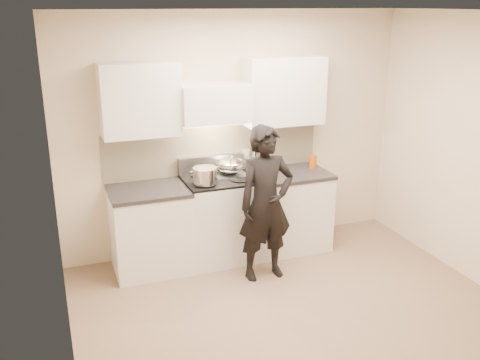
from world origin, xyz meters
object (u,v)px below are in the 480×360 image
(wok, at_px, (230,165))
(person, at_px, (266,204))
(stove, at_px, (219,218))
(utensil_crock, at_px, (254,162))
(counter_right, at_px, (287,210))

(wok, bearing_deg, person, -78.35)
(stove, xyz_separation_m, person, (0.31, -0.58, 0.34))
(person, bearing_deg, utensil_crock, 74.55)
(wok, height_order, utensil_crock, same)
(person, bearing_deg, stove, 116.63)
(stove, relative_size, wok, 2.40)
(counter_right, distance_m, wok, 0.89)
(stove, relative_size, person, 0.59)
(wok, xyz_separation_m, person, (0.14, -0.68, -0.23))
(wok, xyz_separation_m, utensil_crock, (0.34, 0.14, -0.03))
(counter_right, relative_size, person, 0.57)
(counter_right, relative_size, utensil_crock, 3.08)
(person, bearing_deg, wok, 100.02)
(stove, bearing_deg, counter_right, 0.00)
(counter_right, bearing_deg, person, -131.89)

